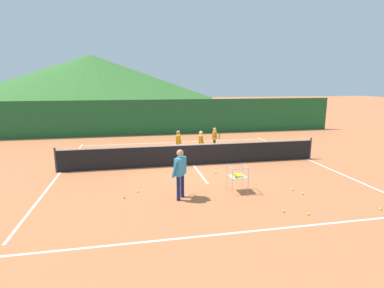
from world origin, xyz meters
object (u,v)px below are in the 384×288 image
object	(u,v)px
instructor	(180,169)
student_1	(201,142)
tennis_ball_3	(283,211)
tennis_ball_6	(124,197)
tennis_ball_5	(184,169)
student_2	(215,137)
tennis_ball_0	(380,209)
tennis_ball_2	(292,190)
tennis_ball_4	(308,214)
student_0	(178,141)
ball_cart	(237,175)
tennis_ball_7	(216,173)
tennis_ball_8	(303,194)
tennis_net	(193,154)
tennis_ball_1	(137,191)

from	to	relation	value
instructor	student_1	distance (m)	5.52
instructor	tennis_ball_3	distance (m)	3.33
student_1	tennis_ball_6	xyz separation A→B (m)	(-3.66, -4.80, -0.77)
tennis_ball_5	student_2	bearing A→B (deg)	56.29
instructor	tennis_ball_3	world-z (taller)	instructor
tennis_ball_3	tennis_ball_6	xyz separation A→B (m)	(-4.54, 2.00, 0.00)
tennis_ball_0	tennis_ball_2	bearing A→B (deg)	130.82
instructor	tennis_ball_4	xyz separation A→B (m)	(3.36, -1.92, -0.94)
student_0	student_1	xyz separation A→B (m)	(1.10, -0.20, -0.01)
instructor	ball_cart	distance (m)	2.06
tennis_ball_3	tennis_ball_6	distance (m)	4.96
student_2	tennis_ball_7	world-z (taller)	student_2
student_1	tennis_ball_4	distance (m)	7.30
instructor	tennis_ball_6	size ratio (longest dim) A/B	23.92
tennis_ball_4	tennis_ball_8	distance (m)	1.61
tennis_ball_6	student_1	bearing A→B (deg)	52.71
tennis_ball_2	tennis_ball_7	world-z (taller)	same
tennis_net	tennis_ball_6	distance (m)	4.61
tennis_net	tennis_ball_4	bearing A→B (deg)	-69.66
student_2	tennis_ball_5	xyz separation A→B (m)	(-2.32, -3.48, -0.72)
student_1	tennis_ball_4	bearing A→B (deg)	-78.19
tennis_net	tennis_ball_1	xyz separation A→B (m)	(-2.57, -3.00, -0.47)
tennis_ball_6	tennis_ball_7	bearing A→B (deg)	28.99
tennis_ball_1	tennis_ball_8	xyz separation A→B (m)	(5.41, -1.32, 0.00)
tennis_ball_4	tennis_net	bearing A→B (deg)	110.34
student_1	tennis_ball_4	size ratio (longest dim) A/B	19.62
tennis_ball_5	tennis_ball_8	distance (m)	4.97
student_1	tennis_ball_8	xyz separation A→B (m)	(2.19, -5.66, -0.77)
instructor	student_1	world-z (taller)	instructor
instructor	tennis_ball_4	size ratio (longest dim) A/B	23.92
tennis_ball_1	tennis_ball_3	xyz separation A→B (m)	(4.10, -2.46, 0.00)
instructor	student_2	bearing A→B (deg)	65.77
tennis_ball_0	tennis_ball_4	xyz separation A→B (m)	(-2.28, 0.10, 0.00)
tennis_net	tennis_ball_5	distance (m)	1.02
student_2	tennis_ball_6	size ratio (longest dim) A/B	18.42
ball_cart	tennis_ball_6	distance (m)	3.83
tennis_ball_2	tennis_ball_6	bearing A→B (deg)	175.72
tennis_ball_2	tennis_ball_8	bearing A→B (deg)	-72.25
student_0	tennis_ball_1	xyz separation A→B (m)	(-2.12, -4.54, -0.78)
student_2	tennis_ball_1	xyz separation A→B (m)	(-4.33, -5.77, -0.72)
tennis_ball_5	tennis_ball_6	size ratio (longest dim) A/B	1.00
student_2	student_0	bearing A→B (deg)	-150.79
tennis_ball_1	tennis_ball_5	world-z (taller)	same
instructor	tennis_ball_5	size ratio (longest dim) A/B	23.92
ball_cart	tennis_ball_1	size ratio (longest dim) A/B	13.22
tennis_ball_2	tennis_ball_3	world-z (taller)	same
instructor	student_2	size ratio (longest dim) A/B	1.30
ball_cart	student_0	bearing A→B (deg)	103.47
instructor	ball_cart	size ratio (longest dim) A/B	1.81
ball_cart	tennis_ball_4	world-z (taller)	ball_cart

